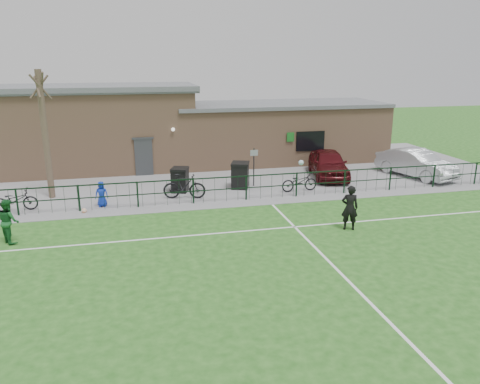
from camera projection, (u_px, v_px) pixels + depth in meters
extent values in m
plane|color=#215519|center=(277.00, 276.00, 14.42)|extent=(90.00, 90.00, 0.00)
cube|color=gray|center=(207.00, 174.00, 27.05)|extent=(34.00, 13.00, 0.02)
cube|color=white|center=(226.00, 203.00, 21.72)|extent=(28.00, 0.10, 0.01)
cube|color=white|center=(246.00, 231.00, 18.16)|extent=(28.00, 0.10, 0.01)
cube|color=white|center=(337.00, 269.00, 14.86)|extent=(0.10, 16.00, 0.01)
cube|color=black|center=(225.00, 189.00, 21.74)|extent=(28.00, 0.10, 1.20)
cylinder|color=#4C3B2E|center=(45.00, 136.00, 21.67)|extent=(0.30, 0.30, 6.00)
cube|color=black|center=(180.00, 181.00, 23.33)|extent=(0.98, 1.04, 1.13)
cube|color=black|center=(240.00, 176.00, 23.96)|extent=(1.09, 1.16, 1.25)
cylinder|color=black|center=(254.00, 167.00, 24.26)|extent=(0.08, 0.08, 2.00)
imported|color=#450C10|center=(328.00, 164.00, 26.13)|extent=(2.76, 4.80, 1.54)
imported|color=#B8BBC0|center=(416.00, 163.00, 26.24)|extent=(2.98, 4.93, 1.53)
imported|color=black|center=(15.00, 200.00, 20.38)|extent=(1.88, 0.70, 0.98)
imported|color=black|center=(184.00, 186.00, 22.13)|extent=(2.09, 0.98, 1.21)
imported|color=black|center=(299.00, 182.00, 23.40)|extent=(1.89, 0.74, 0.98)
imported|color=#112DA8|center=(102.00, 194.00, 20.97)|extent=(0.58, 0.39, 1.16)
imported|color=black|center=(350.00, 208.00, 18.11)|extent=(0.75, 0.60, 1.78)
sphere|color=white|center=(301.00, 163.00, 19.99)|extent=(0.22, 0.22, 0.22)
imported|color=#1A5D28|center=(9.00, 221.00, 16.85)|extent=(0.95, 1.00, 1.63)
sphere|color=white|center=(84.00, 211.00, 20.24)|extent=(0.22, 0.22, 0.22)
cube|color=tan|center=(198.00, 136.00, 29.38)|extent=(24.00, 5.00, 3.50)
cube|color=tan|center=(92.00, 100.00, 27.37)|extent=(11.52, 5.00, 1.20)
cube|color=#54565B|center=(91.00, 87.00, 27.17)|extent=(12.02, 5.40, 0.28)
cube|color=#54565B|center=(279.00, 104.00, 30.02)|extent=(13.44, 5.30, 0.22)
cube|color=#383A3D|center=(144.00, 158.00, 26.44)|extent=(1.00, 0.08, 2.10)
cube|color=black|center=(310.00, 141.00, 28.47)|extent=(1.80, 0.08, 1.20)
cube|color=#19661E|center=(290.00, 137.00, 28.06)|extent=(0.45, 0.04, 0.55)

